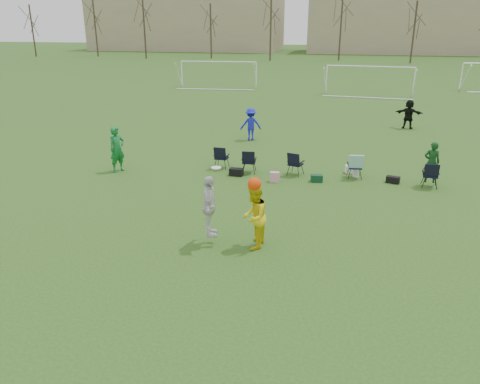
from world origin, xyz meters
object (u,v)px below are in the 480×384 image
(fielder_black, at_px, (409,114))
(center_contest, at_px, (236,212))
(goal_left, at_px, (218,67))
(fielder_green_near, at_px, (117,149))
(goal_mid, at_px, (370,72))
(fielder_blue, at_px, (251,124))

(fielder_black, xyz_separation_m, center_contest, (-6.14, -17.42, 0.18))
(center_contest, bearing_deg, goal_left, 106.67)
(fielder_green_near, height_order, center_contest, center_contest)
(goal_left, xyz_separation_m, goal_mid, (14.00, -2.00, 0.00))
(goal_left, height_order, goal_mid, same)
(fielder_green_near, bearing_deg, goal_left, 36.10)
(center_contest, relative_size, goal_left, 0.31)
(fielder_black, height_order, center_contest, center_contest)
(fielder_green_near, bearing_deg, goal_mid, 6.24)
(fielder_black, xyz_separation_m, goal_mid, (-2.00, 13.51, 1.08))
(fielder_green_near, relative_size, goal_mid, 0.26)
(fielder_blue, height_order, goal_mid, goal_mid)
(fielder_green_near, bearing_deg, fielder_black, -18.00)
(fielder_blue, bearing_deg, goal_left, -90.03)
(fielder_green_near, relative_size, fielder_black, 1.12)
(goal_mid, bearing_deg, fielder_blue, -105.13)
(fielder_green_near, xyz_separation_m, fielder_black, (12.63, 11.76, -0.10))
(fielder_blue, bearing_deg, center_contest, 80.06)
(fielder_green_near, xyz_separation_m, goal_left, (-3.37, 27.26, 0.97))
(fielder_green_near, xyz_separation_m, center_contest, (6.49, -5.66, 0.08))
(fielder_green_near, distance_m, goal_left, 27.49)
(fielder_black, bearing_deg, goal_mid, -70.53)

